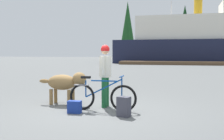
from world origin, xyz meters
TOP-DOWN VIEW (x-y plane):
  - ground_plane at (0.00, 0.00)m, footprint 160.00×160.00m
  - bicycle at (0.14, 0.08)m, footprint 1.74×0.44m
  - person_cyclist at (0.08, 0.60)m, footprint 0.32×0.53m
  - dog at (-1.11, 0.68)m, footprint 1.41×0.51m
  - backpack at (0.80, -0.40)m, footprint 0.33×0.28m
  - handbag_pannier at (-0.42, -0.34)m, footprint 0.33×0.19m
  - dock_pier at (4.02, 27.57)m, footprint 18.92×2.93m
  - sailboat_moored at (0.34, 34.86)m, footprint 6.94×1.94m
  - pine_tree_far_left at (-8.87, 48.97)m, footprint 3.10×3.10m
  - pine_tree_center at (2.32, 48.56)m, footprint 3.03×3.03m

SIDE VIEW (x-z plane):
  - ground_plane at x=0.00m, z-range 0.00..0.00m
  - handbag_pannier at x=-0.42m, z-range 0.00..0.30m
  - dock_pier at x=4.02m, z-range 0.00..0.40m
  - backpack at x=0.80m, z-range 0.00..0.46m
  - bicycle at x=0.14m, z-range -0.08..0.81m
  - sailboat_moored at x=0.34m, z-range -3.98..5.01m
  - dog at x=-1.11m, z-range 0.16..1.07m
  - person_cyclist at x=0.08m, z-range 0.16..1.82m
  - pine_tree_center at x=2.32m, z-range 1.46..11.96m
  - pine_tree_far_left at x=-8.87m, z-range 1.00..12.75m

